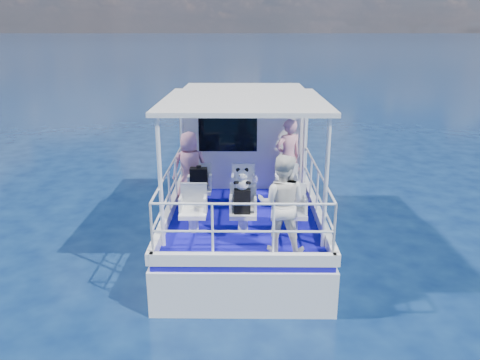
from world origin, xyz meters
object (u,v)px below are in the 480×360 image
passenger_stbd_aft (282,204)px  backpack_center (242,201)px  panda (242,179)px  passenger_port_fwd (190,167)px

passenger_stbd_aft → backpack_center: (-0.64, 0.71, -0.22)m
passenger_stbd_aft → panda: passenger_stbd_aft is taller
passenger_port_fwd → panda: bearing=114.3°
backpack_center → passenger_port_fwd: bearing=124.6°
passenger_stbd_aft → panda: bearing=-36.9°
passenger_port_fwd → backpack_center: passenger_port_fwd is taller
passenger_port_fwd → panda: 1.96m
passenger_port_fwd → backpack_center: (1.11, -1.60, -0.16)m
backpack_center → panda: 0.42m
passenger_port_fwd → passenger_stbd_aft: 2.90m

